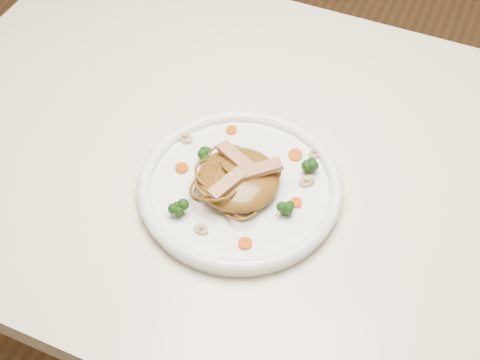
% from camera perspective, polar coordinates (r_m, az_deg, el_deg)
% --- Properties ---
extents(ground, '(4.00, 4.00, 0.00)m').
position_cam_1_polar(ground, '(1.66, 1.45, -15.33)').
color(ground, brown).
rests_on(ground, ground).
extents(table, '(1.20, 0.80, 0.75)m').
position_cam_1_polar(table, '(1.10, 2.12, -1.43)').
color(table, beige).
rests_on(table, ground).
extents(plate, '(0.33, 0.33, 0.02)m').
position_cam_1_polar(plate, '(0.97, -0.00, -0.82)').
color(plate, white).
rests_on(plate, table).
extents(noodle_mound, '(0.14, 0.14, 0.04)m').
position_cam_1_polar(noodle_mound, '(0.95, -0.15, 0.06)').
color(noodle_mound, brown).
rests_on(noodle_mound, plate).
extents(chicken_a, '(0.06, 0.06, 0.01)m').
position_cam_1_polar(chicken_a, '(0.93, 1.79, 0.95)').
color(chicken_a, tan).
rests_on(chicken_a, noodle_mound).
extents(chicken_b, '(0.06, 0.04, 0.01)m').
position_cam_1_polar(chicken_b, '(0.95, -0.42, 2.05)').
color(chicken_b, tan).
rests_on(chicken_b, noodle_mound).
extents(chicken_c, '(0.04, 0.06, 0.01)m').
position_cam_1_polar(chicken_c, '(0.92, -1.13, -0.31)').
color(chicken_c, tan).
rests_on(chicken_c, noodle_mound).
extents(broccoli_0, '(0.03, 0.03, 0.03)m').
position_cam_1_polar(broccoli_0, '(0.98, 6.05, 1.30)').
color(broccoli_0, '#14370B').
rests_on(broccoli_0, plate).
extents(broccoli_1, '(0.03, 0.03, 0.03)m').
position_cam_1_polar(broccoli_1, '(0.99, -3.20, 2.26)').
color(broccoli_1, '#14370B').
rests_on(broccoli_1, plate).
extents(broccoli_2, '(0.04, 0.04, 0.03)m').
position_cam_1_polar(broccoli_2, '(0.93, -5.32, -2.37)').
color(broccoli_2, '#14370B').
rests_on(broccoli_2, plate).
extents(broccoli_3, '(0.03, 0.03, 0.03)m').
position_cam_1_polar(broccoli_3, '(0.93, 3.99, -2.35)').
color(broccoli_3, '#14370B').
rests_on(broccoli_3, plate).
extents(carrot_0, '(0.03, 0.03, 0.00)m').
position_cam_1_polar(carrot_0, '(1.01, 4.84, 2.18)').
color(carrot_0, '#C74807').
rests_on(carrot_0, plate).
extents(carrot_1, '(0.02, 0.02, 0.00)m').
position_cam_1_polar(carrot_1, '(0.99, -5.09, 1.06)').
color(carrot_1, '#C74807').
rests_on(carrot_1, plate).
extents(carrot_2, '(0.02, 0.02, 0.00)m').
position_cam_1_polar(carrot_2, '(0.95, 4.90, -1.97)').
color(carrot_2, '#C74807').
rests_on(carrot_2, plate).
extents(carrot_3, '(0.02, 0.02, 0.00)m').
position_cam_1_polar(carrot_3, '(1.04, -0.75, 4.36)').
color(carrot_3, '#C74807').
rests_on(carrot_3, plate).
extents(carrot_4, '(0.02, 0.02, 0.00)m').
position_cam_1_polar(carrot_4, '(0.90, 0.45, -5.53)').
color(carrot_4, '#C74807').
rests_on(carrot_4, plate).
extents(mushroom_0, '(0.02, 0.02, 0.01)m').
position_cam_1_polar(mushroom_0, '(0.92, -3.38, -4.30)').
color(mushroom_0, tan).
rests_on(mushroom_0, plate).
extents(mushroom_1, '(0.04, 0.04, 0.01)m').
position_cam_1_polar(mushroom_1, '(0.97, 5.83, -0.12)').
color(mushroom_1, tan).
rests_on(mushroom_1, plate).
extents(mushroom_2, '(0.03, 0.03, 0.01)m').
position_cam_1_polar(mushroom_2, '(1.03, -4.78, 3.67)').
color(mushroom_2, tan).
rests_on(mushroom_2, plate).
extents(mushroom_3, '(0.02, 0.02, 0.01)m').
position_cam_1_polar(mushroom_3, '(1.01, 6.52, 2.32)').
color(mushroom_3, tan).
rests_on(mushroom_3, plate).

